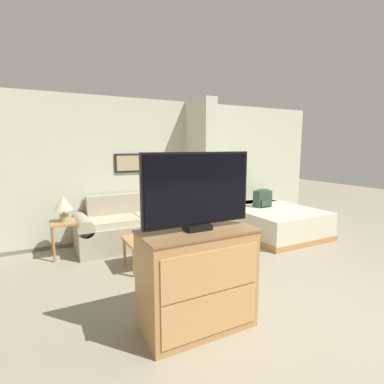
% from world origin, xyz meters
% --- Properties ---
extents(ground_plane, '(20.00, 20.00, 0.00)m').
position_xyz_m(ground_plane, '(0.00, 0.00, 0.00)').
color(ground_plane, gray).
extents(wall_back, '(6.97, 0.16, 2.60)m').
position_xyz_m(wall_back, '(-0.00, 3.81, 1.29)').
color(wall_back, beige).
rests_on(wall_back, ground_plane).
extents(wall_partition_pillar, '(0.24, 0.83, 2.60)m').
position_xyz_m(wall_partition_pillar, '(0.34, 3.34, 1.30)').
color(wall_partition_pillar, beige).
rests_on(wall_partition_pillar, ground_plane).
extents(couch, '(2.06, 0.84, 0.88)m').
position_xyz_m(couch, '(-0.96, 3.33, 0.33)').
color(couch, tan).
rests_on(couch, ground_plane).
extents(coffee_table, '(0.79, 0.55, 0.44)m').
position_xyz_m(coffee_table, '(-1.05, 2.27, 0.39)').
color(coffee_table, '#B27F4C').
rests_on(coffee_table, ground_plane).
extents(side_table, '(0.42, 0.42, 0.57)m').
position_xyz_m(side_table, '(-2.13, 3.28, 0.47)').
color(side_table, '#B27F4C').
rests_on(side_table, ground_plane).
extents(table_lamp, '(0.29, 0.29, 0.41)m').
position_xyz_m(table_lamp, '(-2.13, 3.28, 0.84)').
color(table_lamp, tan).
rests_on(table_lamp, side_table).
extents(tv_dresser, '(1.08, 0.54, 0.97)m').
position_xyz_m(tv_dresser, '(-1.20, 0.65, 0.49)').
color(tv_dresser, '#B27F4C').
rests_on(tv_dresser, ground_plane).
extents(tv, '(1.07, 0.16, 0.71)m').
position_xyz_m(tv, '(-1.20, 0.65, 1.33)').
color(tv, black).
rests_on(tv, tv_dresser).
extents(bed, '(1.52, 1.91, 0.52)m').
position_xyz_m(bed, '(1.64, 2.76, 0.26)').
color(bed, '#B27F4C').
rests_on(bed, ground_plane).
extents(backpack, '(0.33, 0.23, 0.37)m').
position_xyz_m(backpack, '(1.56, 2.91, 0.71)').
color(backpack, '#2D4733').
rests_on(backpack, bed).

